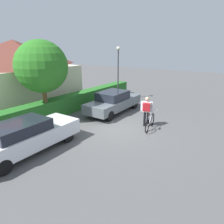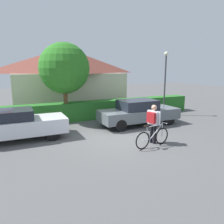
{
  "view_description": "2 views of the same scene",
  "coord_description": "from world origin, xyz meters",
  "views": [
    {
      "loc": [
        -8.54,
        -5.36,
        4.17
      ],
      "look_at": [
        0.01,
        0.45,
        0.79
      ],
      "focal_mm": 31.87,
      "sensor_mm": 36.0,
      "label": 1
    },
    {
      "loc": [
        -4.23,
        -8.31,
        3.12
      ],
      "look_at": [
        -0.09,
        0.65,
        1.11
      ],
      "focal_mm": 34.29,
      "sensor_mm": 36.0,
      "label": 2
    }
  ],
  "objects": [
    {
      "name": "ground_plane",
      "position": [
        0.0,
        0.0,
        0.0
      ],
      "size": [
        60.0,
        60.0,
        0.0
      ],
      "primitive_type": "plane",
      "color": "#525252"
    },
    {
      "name": "hedge_row",
      "position": [
        0.0,
        4.28,
        0.56
      ],
      "size": [
        14.84,
        0.9,
        1.12
      ],
      "primitive_type": "cube",
      "color": "#266924",
      "rests_on": "ground"
    },
    {
      "name": "house_distant",
      "position": [
        -0.4,
        8.49,
        2.39
      ],
      "size": [
        8.25,
        5.63,
        4.67
      ],
      "color": "beige",
      "rests_on": "ground"
    },
    {
      "name": "parked_car_near",
      "position": [
        -4.37,
        1.7,
        0.72
      ],
      "size": [
        4.41,
        1.66,
        1.38
      ],
      "color": "silver",
      "rests_on": "ground"
    },
    {
      "name": "parked_car_far",
      "position": [
        2.04,
        1.7,
        0.73
      ],
      "size": [
        4.54,
        1.69,
        1.43
      ],
      "color": "slate",
      "rests_on": "ground"
    },
    {
      "name": "bicycle",
      "position": [
        0.73,
        -1.49,
        0.39
      ],
      "size": [
        1.77,
        0.5,
        0.96
      ],
      "color": "black",
      "rests_on": "ground"
    },
    {
      "name": "person_rider",
      "position": [
        0.97,
        -1.16,
        1.0
      ],
      "size": [
        0.45,
        0.64,
        1.65
      ],
      "color": "black",
      "rests_on": "ground"
    },
    {
      "name": "street_lamp",
      "position": [
        5.02,
        3.27,
        2.73
      ],
      "size": [
        0.28,
        0.28,
        4.22
      ],
      "color": "#38383D",
      "rests_on": "ground"
    },
    {
      "name": "tree_kerbside",
      "position": [
        -1.48,
        4.13,
        3.14
      ],
      "size": [
        2.88,
        2.88,
        4.59
      ],
      "color": "brown",
      "rests_on": "ground"
    },
    {
      "name": "fire_hydrant",
      "position": [
        -4.26,
        3.22,
        0.41
      ],
      "size": [
        0.2,
        0.2,
        0.81
      ],
      "color": "red",
      "rests_on": "ground"
    }
  ]
}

